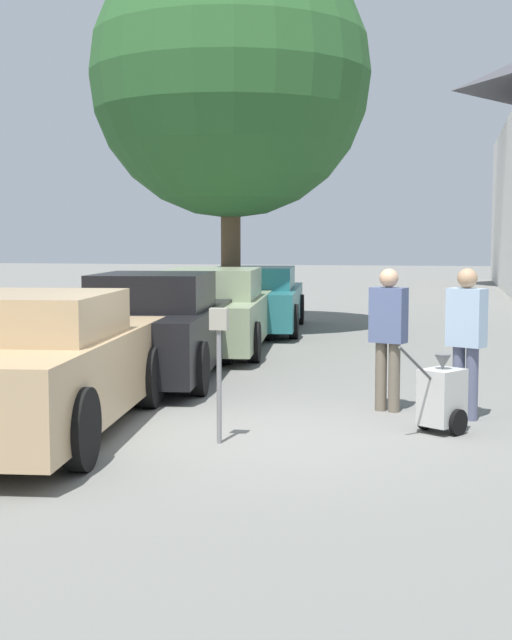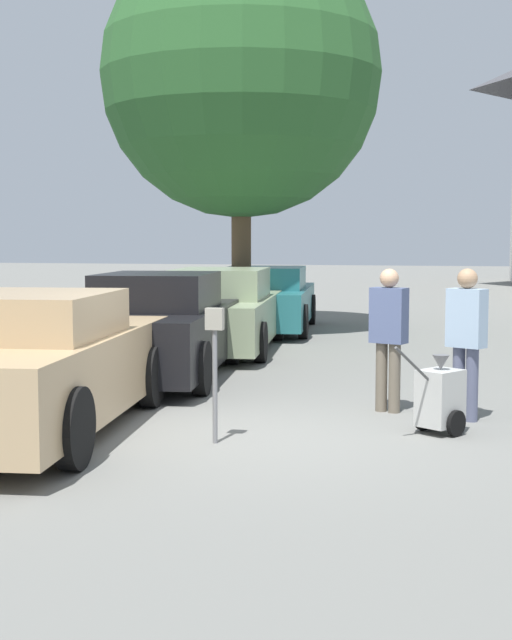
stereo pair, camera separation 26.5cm
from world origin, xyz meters
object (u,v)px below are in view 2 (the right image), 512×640
at_px(parked_car_tan, 38,366).
at_px(person_supervisor, 466,334).
at_px(parked_car_sage, 222,312).
at_px(equipment_cart, 440,398).
at_px(person_worker, 389,331).
at_px(parking_meter, 215,349).
at_px(parked_car_teal, 265,300).
at_px(parked_car_black, 160,329).

distance_m(parked_car_tan, person_supervisor, 4.76).
bearing_deg(parked_car_sage, equipment_cart, -63.52).
distance_m(parked_car_sage, person_supervisor, 7.11).
distance_m(person_supervisor, equipment_cart, 1.01).
distance_m(parked_car_sage, person_worker, 6.33).
bearing_deg(parking_meter, equipment_cart, 24.01).
height_order(parked_car_teal, equipment_cart, parked_car_teal).
bearing_deg(equipment_cart, person_supervisor, 105.84).
xyz_separation_m(parking_meter, equipment_cart, (2.20, 0.98, -0.57)).
bearing_deg(parked_car_sage, parked_car_teal, 83.05).
xyz_separation_m(person_supervisor, equipment_cart, (-0.26, -0.77, -0.60)).
height_order(parked_car_tan, person_worker, person_worker).
distance_m(parked_car_tan, parked_car_sage, 7.26).
relative_size(parked_car_tan, parked_car_black, 1.02).
distance_m(parked_car_black, parked_car_sage, 3.39).
bearing_deg(parking_meter, person_worker, 52.80).
bearing_deg(equipment_cart, person_worker, 155.26).
xyz_separation_m(parked_car_sage, parked_car_teal, (-0.00, 3.58, -0.02)).
bearing_deg(parked_car_sage, parked_car_black, -96.97).
bearing_deg(parking_meter, parked_car_black, 116.79).
height_order(parked_car_sage, person_worker, person_worker).
xyz_separation_m(parked_car_tan, equipment_cart, (4.18, 0.94, -0.33)).
bearing_deg(person_supervisor, parking_meter, 64.16).
bearing_deg(parked_car_teal, parked_car_black, -96.96).
distance_m(person_worker, equipment_cart, 1.38).
xyz_separation_m(parked_car_tan, parked_car_black, (0.00, 3.87, 0.01)).
distance_m(parked_car_tan, parking_meter, 1.99).
xyz_separation_m(parked_car_teal, equipment_cart, (4.18, -9.90, -0.30)).
height_order(parked_car_black, parked_car_teal, parked_car_black).
bearing_deg(person_worker, person_supervisor, -178.69).
xyz_separation_m(parking_meter, person_supervisor, (2.46, 1.75, 0.03)).
xyz_separation_m(parked_car_sage, person_supervisor, (4.43, -5.55, 0.28)).
height_order(person_worker, equipment_cart, person_worker).
xyz_separation_m(parked_car_black, parking_meter, (1.98, -3.91, 0.23)).
xyz_separation_m(parked_car_black, person_supervisor, (4.43, -2.16, 0.26)).
xyz_separation_m(person_worker, person_supervisor, (0.90, -0.30, 0.01)).
height_order(parked_car_sage, parked_car_teal, parked_car_sage).
bearing_deg(parked_car_tan, parked_car_teal, 83.04).
bearing_deg(person_supervisor, equipment_cart, 100.32).
bearing_deg(parked_car_tan, equipment_cart, 5.68).
distance_m(parking_meter, equipment_cart, 2.48).
bearing_deg(parked_car_teal, person_supervisor, -71.07).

